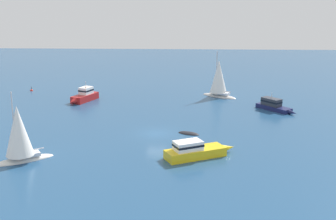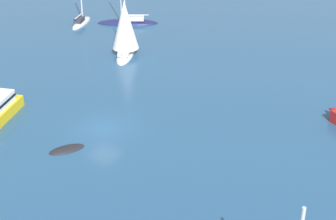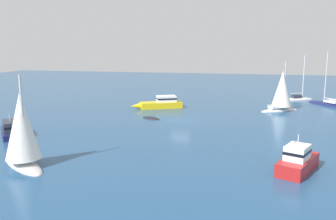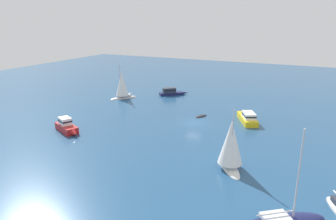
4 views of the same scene
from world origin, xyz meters
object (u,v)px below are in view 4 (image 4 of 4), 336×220
(ketch, at_px, (231,146))
(cabin_cruiser_1, at_px, (247,117))
(rib, at_px, (201,116))
(cabin_cruiser, at_px, (67,126))
(yacht, at_px, (122,86))
(launch, at_px, (171,92))

(ketch, height_order, cabin_cruiser_1, ketch)
(rib, height_order, cabin_cruiser_1, cabin_cruiser_1)
(cabin_cruiser, distance_m, yacht, 22.41)
(rib, distance_m, ketch, 20.75)
(launch, relative_size, yacht, 0.75)
(launch, height_order, cabin_cruiser, cabin_cruiser)
(ketch, distance_m, cabin_cruiser_1, 18.78)
(rib, xyz_separation_m, ketch, (10.17, -17.87, 2.81))
(launch, distance_m, cabin_cruiser_1, 23.84)
(rib, height_order, launch, launch)
(launch, distance_m, yacht, 11.66)
(ketch, height_order, cabin_cruiser, ketch)
(rib, distance_m, cabin_cruiser_1, 8.38)
(launch, bearing_deg, rib, -86.90)
(yacht, bearing_deg, cabin_cruiser, 44.86)
(yacht, distance_m, cabin_cruiser_1, 29.47)
(yacht, bearing_deg, ketch, 87.72)
(ketch, xyz_separation_m, launch, (-22.41, 30.65, -2.09))
(rib, bearing_deg, cabin_cruiser, -20.14)
(launch, bearing_deg, yacht, -178.60)
(yacht, bearing_deg, rib, 110.54)
(ketch, relative_size, cabin_cruiser, 1.25)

